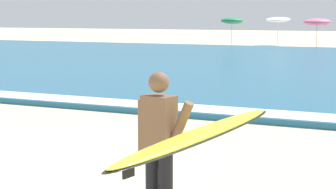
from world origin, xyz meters
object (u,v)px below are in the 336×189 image
at_px(surfer_with_board, 179,140).
at_px(beach_umbrella_2, 317,22).
at_px(beach_umbrella_0, 232,21).
at_px(beach_umbrella_1, 278,20).

xyz_separation_m(surfer_with_board, beach_umbrella_2, (-4.09, 36.05, 0.82)).
distance_m(beach_umbrella_0, beach_umbrella_2, 6.40).
bearing_deg(beach_umbrella_1, surfer_with_board, -78.97).
bearing_deg(beach_umbrella_1, beach_umbrella_0, -145.13).
xyz_separation_m(surfer_with_board, beach_umbrella_0, (-10.49, 35.68, 0.88)).
bearing_deg(beach_umbrella_2, beach_umbrella_1, 151.33).
height_order(beach_umbrella_1, beach_umbrella_2, beach_umbrella_1).
height_order(surfer_with_board, beach_umbrella_2, beach_umbrella_2).
bearing_deg(beach_umbrella_2, beach_umbrella_0, -176.67).
relative_size(beach_umbrella_1, beach_umbrella_2, 1.08).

